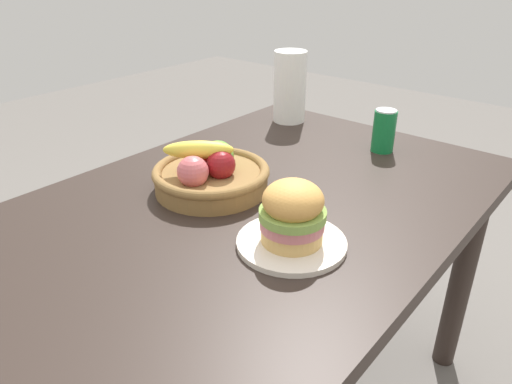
{
  "coord_description": "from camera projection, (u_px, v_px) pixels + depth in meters",
  "views": [
    {
      "loc": [
        -0.76,
        -0.66,
        1.29
      ],
      "look_at": [
        -0.03,
        -0.06,
        0.81
      ],
      "focal_mm": 33.65,
      "sensor_mm": 36.0,
      "label": 1
    }
  ],
  "objects": [
    {
      "name": "sandwich",
      "position": [
        293.0,
        213.0,
        0.94
      ],
      "size": [
        0.13,
        0.13,
        0.13
      ],
      "color": "#DBAD60",
      "rests_on": "plate"
    },
    {
      "name": "soda_can",
      "position": [
        384.0,
        131.0,
        1.41
      ],
      "size": [
        0.07,
        0.07,
        0.13
      ],
      "color": "#147238",
      "rests_on": "dining_table"
    },
    {
      "name": "plate",
      "position": [
        291.0,
        243.0,
        0.97
      ],
      "size": [
        0.22,
        0.22,
        0.01
      ],
      "primitive_type": "cylinder",
      "color": "silver",
      "rests_on": "dining_table"
    },
    {
      "name": "dining_table",
      "position": [
        246.0,
        239.0,
        1.18
      ],
      "size": [
        1.4,
        0.9,
        0.75
      ],
      "color": "#2D231E",
      "rests_on": "ground_plane"
    },
    {
      "name": "paper_towel_roll",
      "position": [
        290.0,
        87.0,
        1.63
      ],
      "size": [
        0.11,
        0.11,
        0.24
      ],
      "primitive_type": "cylinder",
      "color": "white",
      "rests_on": "dining_table"
    },
    {
      "name": "fruit_basket",
      "position": [
        211.0,
        173.0,
        1.18
      ],
      "size": [
        0.29,
        0.29,
        0.14
      ],
      "color": "olive",
      "rests_on": "dining_table"
    }
  ]
}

